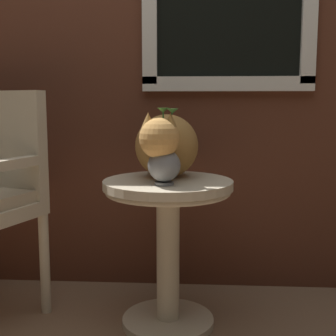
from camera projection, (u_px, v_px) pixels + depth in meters
The scene contains 4 objects.
back_wall at pixel (164, 25), 2.22m from camera, with size 4.00×0.07×2.60m.
wicker_side_table at pixel (168, 224), 1.88m from camera, with size 0.53×0.53×0.62m.
cat at pixel (166, 145), 1.90m from camera, with size 0.29×0.61×0.28m.
pewter_vase_with_ivy at pixel (164, 161), 1.74m from camera, with size 0.13×0.13×0.29m.
Camera 1 is at (0.17, -1.53, 0.93)m, focal length 48.89 mm.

